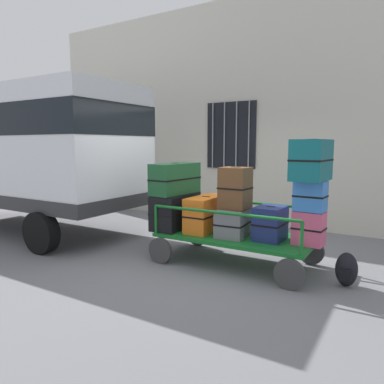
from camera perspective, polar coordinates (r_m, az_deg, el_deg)
The scene contains 15 objects.
ground_plane at distance 5.91m, azimuth 1.36°, elevation -10.17°, with size 40.00×40.00×0.00m, color slate.
building_wall at distance 8.31m, azimuth 11.56°, elevation 12.21°, with size 12.00×0.38×5.00m.
van at distance 8.20m, azimuth -24.26°, elevation 6.51°, with size 4.97×2.09×2.85m.
luggage_cart at distance 5.52m, azimuth 6.85°, elevation -7.50°, with size 2.36×1.19×0.44m.
cart_railing at distance 5.43m, azimuth 6.92°, elevation -3.01°, with size 2.25×1.06×0.44m.
suitcase_left_bottom at distance 5.94m, azimuth -2.56°, elevation -2.95°, with size 0.48×0.99×0.55m.
suitcase_left_middle at distance 5.86m, azimuth -2.65°, elevation 2.12°, with size 0.44×0.96×0.50m.
suitcase_midleft_bottom at distance 5.71m, azimuth 2.18°, elevation -3.41°, with size 0.38×0.84×0.54m.
suitcase_center_bottom at distance 5.43m, azimuth 6.74°, elevation -4.74°, with size 0.45×0.67×0.41m.
suitcase_center_middle at distance 5.34m, azimuth 6.82°, elevation 0.64°, with size 0.43×0.38×0.61m.
suitcase_midright_bottom at distance 5.26m, azimuth 12.21°, elevation -4.83°, with size 0.40×0.50×0.49m.
suitcase_right_bottom at distance 5.14m, azimuth 17.91°, elevation -5.45°, with size 0.43×0.32×0.46m.
suitcase_right_middle at distance 5.07m, azimuth 18.13°, elevation -0.59°, with size 0.42×0.32×0.41m.
suitcase_right_top at distance 5.00m, azimuth 18.27°, elevation 4.80°, with size 0.45×0.67×0.54m.
backpack at distance 5.08m, azimuth 23.13°, elevation -11.18°, with size 0.27×0.22×0.44m.
Camera 1 is at (2.78, -4.90, 1.79)m, focal length 33.87 mm.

